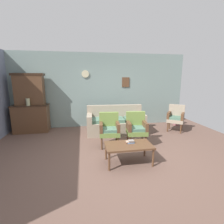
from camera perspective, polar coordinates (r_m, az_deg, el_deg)
The scene contains 12 objects.
ground_plane at distance 4.09m, azimuth 1.09°, elevation -14.66°, with size 7.68×7.68×0.00m, color brown.
wall_back_with_decor at distance 6.29m, azimuth -3.46°, elevation 7.43°, with size 6.40×0.09×2.70m.
side_cabinet at distance 6.25m, azimuth -25.86°, elevation -1.97°, with size 1.16×0.55×0.93m.
cabinet_upper_hutch at distance 6.19m, azimuth -26.48°, elevation 7.09°, with size 0.99×0.38×1.03m.
vase_on_cabinet at distance 5.99m, azimuth -26.86°, elevation 3.06°, with size 0.12×0.12×0.24m, color #9B9E77.
floral_couch at distance 5.56m, azimuth 1.22°, elevation -3.88°, with size 1.91×0.89×0.90m.
armchair_near_cabinet at distance 4.46m, azimuth -0.95°, elevation -5.51°, with size 0.56×0.53×0.90m.
armchair_near_couch_end at distance 4.59m, azimuth 8.36°, elevation -5.13°, with size 0.57×0.54×0.90m.
wingback_chair_by_fireplace at distance 6.13m, azimuth 21.03°, elevation -1.51°, with size 0.71×0.70×0.90m.
coffee_table at distance 3.64m, azimuth 5.74°, elevation -11.68°, with size 1.00×0.56×0.42m.
book_stack_on_table at distance 3.69m, azimuth 6.33°, elevation -10.08°, with size 0.18×0.10×0.07m.
floor_vase_by_wall at distance 6.93m, azimuth 21.28°, elevation -1.75°, with size 0.23×0.23×0.60m, color #875055.
Camera 1 is at (-0.71, -3.60, 1.82)m, focal length 26.66 mm.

